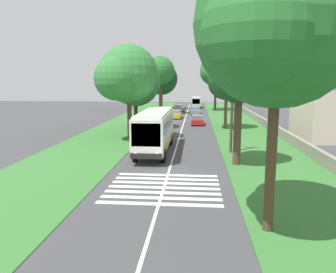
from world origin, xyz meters
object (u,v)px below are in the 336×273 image
Objects in this scene: trailing_minibus_0 at (196,101)px; roadside_tree_left_1 at (160,80)px; coach_bus at (155,128)px; roadside_tree_right_3 at (225,83)px; roadside_tree_right_1 at (215,72)px; trailing_car_3 at (179,108)px; roadside_tree_left_0 at (127,76)px; roadside_tree_left_2 at (159,71)px; trailing_car_1 at (176,114)px; trailing_car_2 at (196,111)px; roadside_tree_left_3 at (134,83)px; roadside_tree_right_0 at (273,30)px; roadside_tree_right_2 at (237,74)px; utility_pole at (232,112)px; trailing_car_0 at (197,120)px.

trailing_minibus_0 is 0.57× the size of roadside_tree_left_1.
roadside_tree_right_3 reaches higher than coach_bus.
roadside_tree_right_1 is (-1.21, -12.00, 1.75)m from roadside_tree_left_1.
roadside_tree_right_3 reaches higher than trailing_car_3.
roadside_tree_left_0 is 0.93× the size of roadside_tree_left_2.
roadside_tree_right_3 is (-25.07, -7.43, 5.52)m from trailing_car_3.
trailing_minibus_0 is at bearing 6.30° from roadside_tree_right_3.
coach_bus is at bearing 179.60° from trailing_car_1.
roadside_tree_left_0 is (6.11, 3.81, 4.78)m from coach_bus.
trailing_car_1 is 1.00× the size of trailing_car_2.
coach_bus is at bearing -162.37° from roadside_tree_left_3.
roadside_tree_left_1 is at bearing 10.49° from roadside_tree_right_0.
roadside_tree_left_3 is 1.04× the size of roadside_tree_right_2.
trailing_car_1 is 13.14m from trailing_car_3.
utility_pole reaches higher than trailing_car_1.
roadside_tree_right_2 is 1.06× the size of roadside_tree_right_3.
trailing_car_1 is at bearing 24.70° from trailing_car_0.
roadside_tree_left_3 is 21.80m from roadside_tree_right_2.
roadside_tree_right_1 is at bearing -24.72° from trailing_car_1.
roadside_tree_right_0 is 1.28× the size of roadside_tree_right_2.
roadside_tree_left_0 is at bearing 165.76° from trailing_car_2.
roadside_tree_right_1 reaches higher than roadside_tree_left_0.
roadside_tree_left_3 is at bearing 17.63° from coach_bus.
roadside_tree_left_3 is at bearing 120.38° from trailing_car_0.
roadside_tree_left_1 reaches higher than trailing_car_0.
roadside_tree_left_0 is (-21.26, 4.00, 6.26)m from trailing_car_1.
trailing_car_0 is at bearing -30.19° from roadside_tree_left_0.
coach_bus reaches higher than trailing_car_1.
roadside_tree_left_0 is at bearing 170.51° from trailing_minibus_0.
trailing_car_3 is (5.33, 3.49, 0.00)m from trailing_car_2.
roadside_tree_right_1 reaches higher than roadside_tree_left_3.
roadside_tree_right_0 reaches higher than trailing_car_2.
roadside_tree_left_3 reaches higher than roadside_tree_right_2.
roadside_tree_right_2 is 1.33× the size of utility_pole.
roadside_tree_right_3 is (-3.90, -3.62, 5.52)m from trailing_car_0.
trailing_car_1 is at bearing 156.63° from trailing_car_2.
roadside_tree_right_0 is (-15.33, -6.70, 6.27)m from coach_bus.
roadside_tree_left_3 is at bearing 38.61° from utility_pole.
roadside_tree_right_3 is at bearing -50.51° from roadside_tree_left_0.
roadside_tree_right_2 is (-54.89, -3.05, 5.33)m from trailing_minibus_0.
roadside_tree_right_2 is at bearing 177.86° from utility_pole.
trailing_car_3 is (13.13, 0.12, 0.00)m from trailing_car_1.
coach_bus is at bearing 179.90° from trailing_car_3.
roadside_tree_left_0 reaches higher than coach_bus.
roadside_tree_right_2 is (-48.94, -11.08, 0.23)m from roadside_tree_left_1.
trailing_car_0 is 35.64m from roadside_tree_right_0.
utility_pole is (-40.41, -6.76, 3.03)m from trailing_car_3.
trailing_car_0 is 0.41× the size of roadside_tree_left_1.
roadside_tree_right_1 is at bearing -25.97° from trailing_car_2.
trailing_car_2 is at bearing 11.30° from roadside_tree_right_3.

